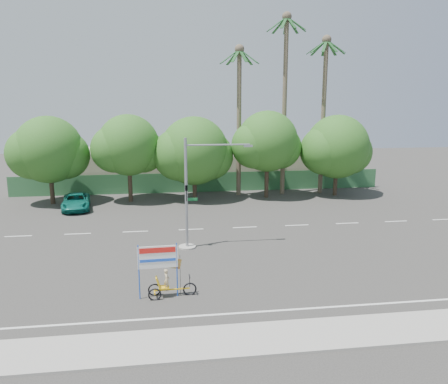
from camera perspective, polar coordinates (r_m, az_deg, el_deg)
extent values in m
plane|color=#33302D|center=(24.76, 1.57, -9.98)|extent=(120.00, 120.00, 0.00)
cube|color=gray|center=(18.11, 5.67, -18.47)|extent=(50.00, 2.40, 0.12)
cube|color=#336B3D|center=(45.10, -2.91, 1.28)|extent=(38.00, 0.08, 2.00)
cube|color=beige|center=(49.60, -14.99, 3.02)|extent=(12.00, 8.00, 4.00)
cube|color=beige|center=(50.64, 5.70, 3.30)|extent=(14.00, 8.00, 3.60)
cylinder|color=#473828|center=(42.59, -21.60, 0.89)|extent=(0.40, 0.40, 3.52)
sphere|color=#2B591A|center=(42.16, -21.92, 5.16)|extent=(6.00, 6.00, 6.00)
sphere|color=#2B591A|center=(42.20, -19.99, 4.54)|extent=(4.32, 4.32, 4.32)
sphere|color=#2B591A|center=(42.29, -23.75, 4.60)|extent=(4.56, 4.56, 4.56)
cylinder|color=#473828|center=(41.46, -12.17, 1.33)|extent=(0.40, 0.40, 3.74)
sphere|color=#2B591A|center=(41.00, -12.38, 6.01)|extent=(5.60, 5.60, 5.60)
sphere|color=#2B591A|center=(41.28, -10.56, 5.29)|extent=(4.03, 4.03, 4.03)
sphere|color=#2B591A|center=(40.90, -14.15, 5.43)|extent=(4.26, 4.26, 4.26)
cylinder|color=#473828|center=(41.47, -3.87, 1.26)|extent=(0.40, 0.40, 3.30)
sphere|color=#2B591A|center=(41.04, -3.93, 5.38)|extent=(6.40, 6.40, 6.40)
sphere|color=#2B591A|center=(41.52, -1.96, 4.75)|extent=(4.61, 4.61, 4.61)
sphere|color=#2B591A|center=(40.75, -5.92, 4.88)|extent=(4.86, 4.86, 4.86)
cylinder|color=#473828|center=(42.48, 5.59, 1.87)|extent=(0.40, 0.40, 3.87)
sphere|color=#2B591A|center=(42.02, 5.69, 6.61)|extent=(5.80, 5.80, 5.80)
sphere|color=#2B591A|center=(42.69, 7.29, 5.82)|extent=(4.18, 4.18, 4.18)
sphere|color=#2B591A|center=(41.53, 4.00, 6.09)|extent=(4.41, 4.41, 4.41)
cylinder|color=#473828|center=(44.65, 14.36, 1.76)|extent=(0.40, 0.40, 3.43)
sphere|color=#2B591A|center=(44.24, 14.56, 5.74)|extent=(6.20, 6.20, 6.20)
sphere|color=#2B591A|center=(45.12, 16.03, 5.07)|extent=(4.46, 4.46, 4.46)
sphere|color=#2B591A|center=(43.53, 12.96, 5.31)|extent=(4.71, 4.71, 4.71)
cylinder|color=#70604C|center=(43.82, 7.89, 10.75)|extent=(0.44, 0.44, 17.00)
sphere|color=#70604C|center=(44.52, 8.22, 21.75)|extent=(0.90, 0.90, 0.90)
cube|color=#1C4C21|center=(44.66, 9.44, 20.82)|extent=(1.91, 0.28, 1.36)
cube|color=#1C4C21|center=(45.18, 8.91, 20.73)|extent=(1.65, 1.44, 1.36)
cube|color=#1C4C21|center=(45.33, 8.06, 20.72)|extent=(0.61, 1.93, 1.36)
cube|color=#1C4C21|center=(45.06, 7.27, 20.80)|extent=(1.20, 1.80, 1.36)
cube|color=#1C4C21|center=(44.48, 6.90, 20.93)|extent=(1.89, 0.92, 1.36)
cube|color=#1C4C21|center=(43.87, 7.13, 21.06)|extent=(1.89, 0.92, 1.36)
cube|color=#1C4C21|center=(43.50, 7.87, 21.12)|extent=(1.20, 1.80, 1.36)
cube|color=#1C4C21|center=(43.57, 8.77, 21.08)|extent=(0.61, 1.93, 1.36)
cube|color=#1C4C21|center=(44.03, 9.39, 20.96)|extent=(1.65, 1.44, 1.36)
cylinder|color=#70604C|center=(45.09, 12.82, 9.32)|extent=(0.44, 0.44, 15.00)
sphere|color=#70604C|center=(45.44, 13.27, 18.81)|extent=(0.90, 0.90, 0.90)
cube|color=#1C4C21|center=(45.70, 14.39, 17.88)|extent=(1.91, 0.28, 1.36)
cube|color=#1C4C21|center=(46.18, 13.83, 17.84)|extent=(1.65, 1.44, 1.36)
cube|color=#1C4C21|center=(46.28, 13.00, 17.86)|extent=(0.61, 1.93, 1.36)
cube|color=#1C4C21|center=(45.96, 12.27, 17.94)|extent=(1.20, 1.80, 1.36)
cube|color=#1C4C21|center=(45.36, 11.98, 18.03)|extent=(1.89, 0.92, 1.36)
cube|color=#1C4C21|center=(44.76, 12.27, 18.11)|extent=(1.89, 0.92, 1.36)
cube|color=#1C4C21|center=(44.44, 13.03, 18.13)|extent=(1.20, 1.80, 1.36)
cube|color=#1C4C21|center=(44.56, 13.88, 18.07)|extent=(0.61, 1.93, 1.36)
cube|color=#1C4C21|center=(45.06, 14.42, 17.97)|extent=(1.65, 1.44, 1.36)
cylinder|color=#70604C|center=(42.88, 1.97, 8.83)|extent=(0.44, 0.44, 14.00)
sphere|color=#70604C|center=(43.10, 2.03, 18.16)|extent=(0.90, 0.90, 0.90)
cube|color=#1C4C21|center=(43.20, 3.32, 17.25)|extent=(1.91, 0.28, 1.36)
cube|color=#1C4C21|center=(43.75, 2.86, 17.19)|extent=(1.65, 1.44, 1.36)
cube|color=#1C4C21|center=(43.97, 2.03, 17.17)|extent=(0.61, 1.93, 1.36)
cube|color=#1C4C21|center=(43.75, 1.20, 17.20)|extent=(1.20, 1.80, 1.36)
cube|color=#1C4C21|center=(43.20, 0.74, 17.27)|extent=(1.89, 0.92, 1.36)
cube|color=#1C4C21|center=(42.57, 0.88, 17.35)|extent=(1.89, 0.92, 1.36)
cube|color=#1C4C21|center=(42.15, 1.57, 17.41)|extent=(1.20, 1.80, 1.36)
cube|color=#1C4C21|center=(42.15, 2.48, 17.40)|extent=(0.61, 1.93, 1.36)
cube|color=#1C4C21|center=(42.57, 3.18, 17.34)|extent=(1.65, 1.44, 1.36)
cylinder|color=gray|center=(28.23, -4.83, -7.14)|extent=(1.10, 1.10, 0.10)
cylinder|color=gray|center=(27.32, -4.96, -0.27)|extent=(0.18, 0.18, 7.00)
cylinder|color=gray|center=(27.02, -0.81, 6.19)|extent=(4.00, 0.10, 0.10)
cube|color=gray|center=(27.33, 3.17, 6.02)|extent=(0.55, 0.20, 0.12)
imported|color=black|center=(27.08, -4.93, -0.16)|extent=(0.16, 0.20, 1.00)
cube|color=#14662D|center=(27.41, -4.21, -0.97)|extent=(0.70, 0.04, 0.18)
torus|color=black|center=(21.59, -4.50, -12.54)|extent=(0.67, 0.10, 0.67)
torus|color=black|center=(21.77, -9.07, -12.50)|extent=(0.63, 0.10, 0.62)
torus|color=black|center=(21.26, -9.04, -13.10)|extent=(0.63, 0.10, 0.62)
cube|color=yellow|center=(21.51, -6.77, -12.51)|extent=(1.68, 0.13, 0.06)
cube|color=yellow|center=(21.51, -9.06, -12.75)|extent=(0.08, 0.59, 0.05)
cube|color=yellow|center=(21.44, -7.86, -12.22)|extent=(0.51, 0.43, 0.06)
cube|color=yellow|center=(21.32, -8.61, -11.57)|extent=(0.24, 0.42, 0.53)
cylinder|color=black|center=(21.43, -4.51, -11.58)|extent=(0.03, 0.03, 0.54)
cube|color=black|center=(21.32, -4.52, -10.92)|extent=(0.06, 0.45, 0.04)
imported|color=#CCB284|center=(21.29, -7.48, -11.28)|extent=(0.27, 0.40, 1.07)
cylinder|color=blue|center=(21.11, -11.05, -10.25)|extent=(0.06, 0.06, 2.66)
cylinder|color=blue|center=(21.14, -6.16, -10.06)|extent=(0.06, 0.06, 2.66)
cube|color=white|center=(20.86, -8.66, -8.41)|extent=(1.87, 0.12, 1.08)
cube|color=red|center=(20.71, -8.69, -7.54)|extent=(1.68, 0.08, 0.26)
cube|color=blue|center=(20.88, -8.65, -8.82)|extent=(1.68, 0.08, 0.14)
cylinder|color=black|center=(21.26, -5.74, -10.79)|extent=(0.02, 0.02, 2.07)
cube|color=red|center=(21.00, -6.73, -9.21)|extent=(0.87, 0.05, 0.65)
imported|color=#0F6A5C|center=(39.85, -18.76, -1.20)|extent=(2.90, 5.14, 1.35)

